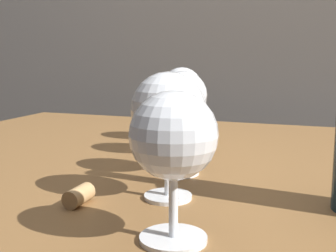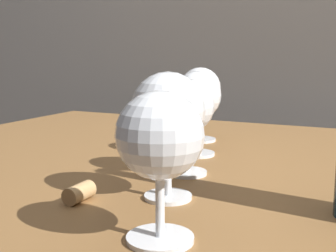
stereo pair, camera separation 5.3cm
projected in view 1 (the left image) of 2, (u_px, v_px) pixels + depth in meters
The scene contains 7 objects.
dining_table at pixel (279, 218), 0.72m from camera, with size 1.52×0.88×0.77m.
wine_glass_merlot at pixel (173, 138), 0.41m from camera, with size 0.08×0.08×0.15m.
wine_glass_cabernet at pixel (168, 112), 0.53m from camera, with size 0.09×0.09×0.16m.
wine_glass_amber at pixel (179, 108), 0.65m from camera, with size 0.08×0.08×0.14m.
wine_glass_white at pixel (183, 96), 0.77m from camera, with size 0.09×0.09×0.15m.
wine_glass_chardonnay at pixel (182, 90), 0.90m from camera, with size 0.08×0.08×0.15m.
cork at pixel (79, 196), 0.53m from camera, with size 0.02×0.02×0.04m, color tan.
Camera 1 is at (0.06, -0.70, 0.95)m, focal length 46.75 mm.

